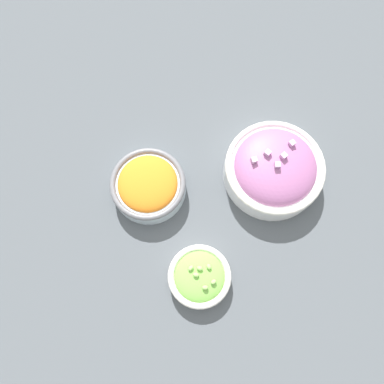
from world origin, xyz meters
The scene contains 4 objects.
ground_plane centered at (0.00, 0.00, 0.00)m, with size 3.00×3.00×0.00m, color #4C5156.
bowl_red_onion centered at (0.17, -0.01, 0.04)m, with size 0.20×0.20×0.09m.
bowl_carrots centered at (-0.08, 0.04, 0.03)m, with size 0.15×0.15×0.06m.
bowl_lettuce centered at (-0.04, -0.16, 0.02)m, with size 0.12×0.12×0.05m.
Camera 1 is at (-0.07, -0.21, 0.76)m, focal length 35.00 mm.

